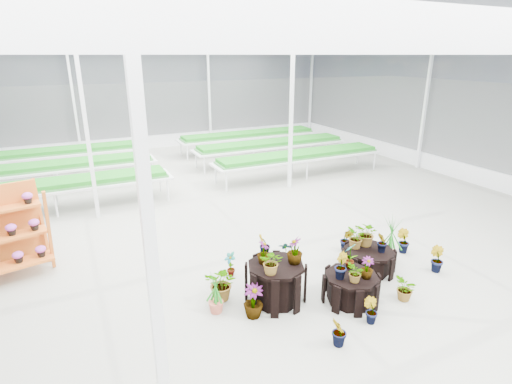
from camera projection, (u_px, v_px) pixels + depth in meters
name	position (u px, v px, depth m)	size (l,w,h in m)	color
ground_plane	(262.00, 258.00, 8.70)	(24.00, 24.00, 0.00)	gray
greenhouse_shell	(263.00, 158.00, 7.96)	(18.00, 24.00, 4.50)	white
steel_frame	(263.00, 158.00, 7.96)	(18.00, 24.00, 4.50)	silver
nursery_benches	(175.00, 163.00, 14.70)	(16.00, 7.00, 0.84)	silver
plinth_tall	(276.00, 282.00, 7.10)	(1.05, 1.05, 0.72)	black
plinth_mid	(351.00, 288.00, 7.11)	(0.98, 0.98, 0.52)	black
plinth_low	(368.00, 260.00, 8.12)	(1.05, 1.05, 0.47)	black
shelf_rack	(0.00, 236.00, 7.68)	(1.70, 0.90, 1.80)	#B45319
nursery_plants	(320.00, 262.00, 7.50)	(4.86, 2.95, 1.21)	#176A18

